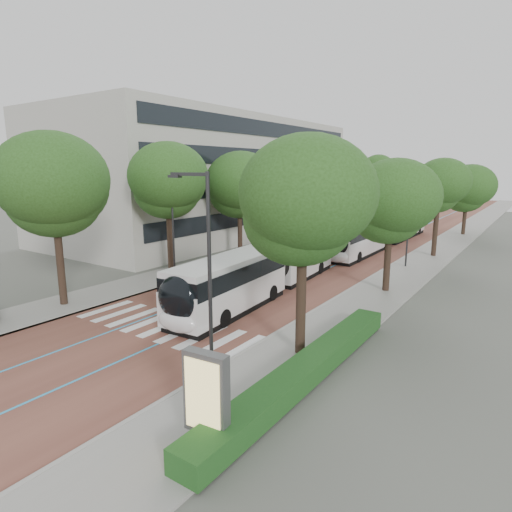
{
  "coord_description": "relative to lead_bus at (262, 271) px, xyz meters",
  "views": [
    {
      "loc": [
        16.21,
        -13.89,
        8.24
      ],
      "look_at": [
        0.28,
        9.32,
        2.4
      ],
      "focal_mm": 30.0,
      "sensor_mm": 36.0,
      "label": 1
    }
  ],
  "objects": [
    {
      "name": "trees_left",
      "position": [
        -8.7,
        13.67,
        5.2
      ],
      "size": [
        6.41,
        60.78,
        9.81
      ],
      "color": "black",
      "rests_on": "ground"
    },
    {
      "name": "bus_queued_1",
      "position": [
        0.65,
        28.54,
        -0.0
      ],
      "size": [
        2.62,
        12.42,
        3.2
      ],
      "rotation": [
        0.0,
        0.0,
        -0.01
      ],
      "color": "silver",
      "rests_on": "ground"
    },
    {
      "name": "lamp_post_left",
      "position": [
        -7.3,
        -0.69,
        2.49
      ],
      "size": [
        0.14,
        0.14,
        8.0
      ],
      "primitive_type": "cylinder",
      "color": "#29282B",
      "rests_on": "sidewalk_left"
    },
    {
      "name": "zebra_crossing",
      "position": [
        -1.0,
        -7.69,
        -1.6
      ],
      "size": [
        10.55,
        3.6,
        0.01
      ],
      "color": "silver",
      "rests_on": "ground"
    },
    {
      "name": "lane_line_right",
      "position": [
        0.4,
        31.31,
        -1.6
      ],
      "size": [
        0.12,
        126.0,
        0.01
      ],
      "primitive_type": "cube",
      "color": "#2998CF",
      "rests_on": "road"
    },
    {
      "name": "kerb_left",
      "position": [
        -6.8,
        31.31,
        -1.57
      ],
      "size": [
        0.2,
        140.0,
        0.14
      ],
      "primitive_type": "cube",
      "color": "gray",
      "rests_on": "ground"
    },
    {
      "name": "sidewalk_left",
      "position": [
        -8.7,
        31.31,
        -1.57
      ],
      "size": [
        4.0,
        140.0,
        0.12
      ],
      "primitive_type": "cube",
      "color": "gray",
      "rests_on": "ground"
    },
    {
      "name": "lead_bus",
      "position": [
        0.0,
        0.0,
        0.0
      ],
      "size": [
        3.87,
        18.53,
        3.2
      ],
      "rotation": [
        0.0,
        0.0,
        0.07
      ],
      "color": "black",
      "rests_on": "ground"
    },
    {
      "name": "bus_queued_0",
      "position": [
        0.44,
        16.13,
        -0.0
      ],
      "size": [
        2.57,
        12.4,
        3.2
      ],
      "rotation": [
        0.0,
        0.0,
        0.0
      ],
      "color": "silver",
      "rests_on": "ground"
    },
    {
      "name": "office_building",
      "position": [
        -20.67,
        19.31,
        5.37
      ],
      "size": [
        18.11,
        40.0,
        14.0
      ],
      "color": "#ABA99F",
      "rests_on": "ground"
    },
    {
      "name": "streetlight_far",
      "position": [
        5.42,
        13.31,
        3.19
      ],
      "size": [
        1.82,
        0.2,
        8.0
      ],
      "color": "#29282B",
      "rests_on": "sidewalk_right"
    },
    {
      "name": "lane_line_left",
      "position": [
        -2.8,
        31.31,
        -1.6
      ],
      "size": [
        0.12,
        126.0,
        0.01
      ],
      "primitive_type": "cube",
      "color": "#2998CF",
      "rests_on": "road"
    },
    {
      "name": "sidewalk_right",
      "position": [
        6.3,
        31.31,
        -1.57
      ],
      "size": [
        4.0,
        140.0,
        0.12
      ],
      "primitive_type": "cube",
      "color": "gray",
      "rests_on": "ground"
    },
    {
      "name": "ad_panel",
      "position": [
        7.4,
        -14.04,
        0.04
      ],
      "size": [
        1.45,
        0.61,
        2.96
      ],
      "rotation": [
        0.0,
        0.0,
        0.09
      ],
      "color": "#59595B",
      "rests_on": "sidewalk_right"
    },
    {
      "name": "streetlight_near",
      "position": [
        5.42,
        -11.69,
        3.19
      ],
      "size": [
        1.82,
        0.2,
        8.0
      ],
      "color": "#29282B",
      "rests_on": "sidewalk_right"
    },
    {
      "name": "road",
      "position": [
        -1.2,
        31.31,
        -1.62
      ],
      "size": [
        11.0,
        140.0,
        0.02
      ],
      "primitive_type": "cube",
      "color": "brown",
      "rests_on": "ground"
    },
    {
      "name": "ground",
      "position": [
        -1.2,
        -8.69,
        -1.63
      ],
      "size": [
        160.0,
        160.0,
        0.0
      ],
      "primitive_type": "plane",
      "color": "#51544C",
      "rests_on": "ground"
    },
    {
      "name": "hedge",
      "position": [
        7.9,
        -8.69,
        -1.11
      ],
      "size": [
        1.2,
        14.0,
        0.8
      ],
      "primitive_type": "cube",
      "color": "#1A4919",
      "rests_on": "sidewalk_right"
    },
    {
      "name": "trees_right",
      "position": [
        6.5,
        13.69,
        4.38
      ],
      "size": [
        6.01,
        47.86,
        9.04
      ],
      "color": "black",
      "rests_on": "ground"
    },
    {
      "name": "kerb_right",
      "position": [
        4.4,
        31.31,
        -1.57
      ],
      "size": [
        0.2,
        140.0,
        0.14
      ],
      "primitive_type": "cube",
      "color": "gray",
      "rests_on": "ground"
    }
  ]
}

